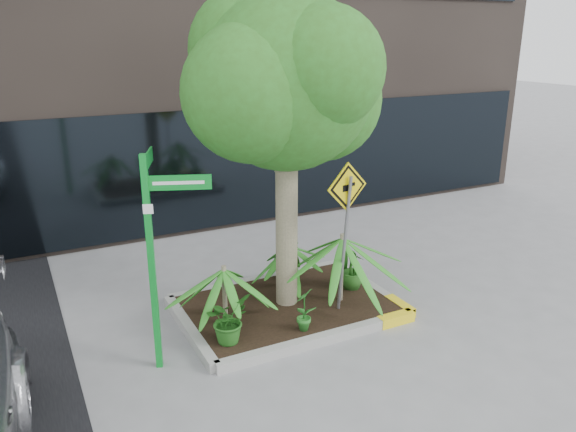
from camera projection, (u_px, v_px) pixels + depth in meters
name	position (u px, v px, depth m)	size (l,w,h in m)	color
ground	(284.00, 322.00, 8.57)	(80.00, 80.00, 0.00)	gray
planter	(289.00, 306.00, 8.87)	(3.35, 2.36, 0.15)	#9E9E99
tree	(286.00, 82.00, 7.87)	(3.25, 2.88, 4.87)	gray
palm_front	(342.00, 238.00, 8.65)	(1.26, 1.26, 1.40)	gray
palm_left	(224.00, 270.00, 7.99)	(1.02, 1.02, 1.14)	gray
palm_back	(290.00, 246.00, 9.21)	(0.87, 0.87, 0.97)	gray
shrub_a	(228.00, 319.00, 7.67)	(0.60, 0.60, 0.67)	#225F1B
shrub_b	(352.00, 268.00, 9.29)	(0.39, 0.39, 0.70)	#255F1C
shrub_c	(304.00, 308.00, 7.97)	(0.35, 0.35, 0.67)	#267323
shrub_d	(286.00, 256.00, 9.64)	(0.45, 0.45, 0.82)	#1E691F
street_sign_post	(155.00, 240.00, 6.96)	(0.80, 1.03, 2.87)	#0D972B
cattle_sign	(346.00, 213.00, 8.12)	(0.71, 0.24, 2.33)	slate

